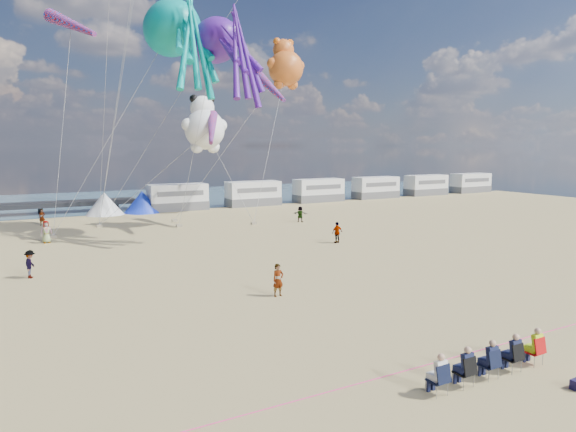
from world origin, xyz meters
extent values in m
plane|color=tan|center=(0.00, 0.00, 0.00)|extent=(120.00, 120.00, 0.00)
plane|color=#3D6376|center=(0.00, 55.00, 0.02)|extent=(120.00, 120.00, 0.00)
cube|color=silver|center=(6.00, 40.00, 1.50)|extent=(6.60, 2.50, 3.00)
cube|color=silver|center=(15.50, 40.00, 1.50)|extent=(6.60, 2.50, 3.00)
cube|color=silver|center=(25.00, 40.00, 1.50)|extent=(6.60, 2.50, 3.00)
cube|color=silver|center=(34.50, 40.00, 1.50)|extent=(6.60, 2.50, 3.00)
cube|color=silver|center=(44.00, 40.00, 1.50)|extent=(6.60, 2.50, 3.00)
cube|color=silver|center=(53.50, 40.00, 1.50)|extent=(6.60, 2.50, 3.00)
cone|color=white|center=(-2.00, 40.00, 1.20)|extent=(4.00, 4.00, 2.40)
cone|color=#1933CC|center=(2.00, 40.00, 1.20)|extent=(4.00, 4.00, 2.40)
cylinder|color=#F2338C|center=(0.00, -5.00, 0.02)|extent=(34.00, 0.03, 0.03)
imported|color=tan|center=(0.25, 4.51, 0.81)|extent=(0.61, 0.42, 1.62)
imported|color=#7F6659|center=(-8.65, 25.29, 0.86)|extent=(0.65, 0.45, 1.72)
imported|color=#7F6659|center=(-10.21, 14.28, 0.79)|extent=(0.80, 0.91, 1.58)
imported|color=#7F6659|center=(10.67, 14.65, 0.81)|extent=(1.08, 0.66, 1.61)
imported|color=#7F6659|center=(13.65, 25.33, 0.77)|extent=(0.92, 0.89, 1.54)
imported|color=#7F6659|center=(-8.36, 34.97, 0.77)|extent=(1.49, 1.01, 1.54)
cube|color=gray|center=(-8.04, 27.48, 0.11)|extent=(0.50, 0.35, 0.22)
cube|color=gray|center=(2.46, 28.04, 0.11)|extent=(0.50, 0.35, 0.22)
cube|color=gray|center=(9.05, 26.09, 0.11)|extent=(0.50, 0.35, 0.22)
cube|color=gray|center=(3.07, 31.52, 0.11)|extent=(0.50, 0.35, 0.22)
cube|color=gray|center=(-3.93, 31.44, 0.11)|extent=(0.50, 0.35, 0.22)
camera|label=1|loc=(-11.12, -17.08, 7.32)|focal=32.00mm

